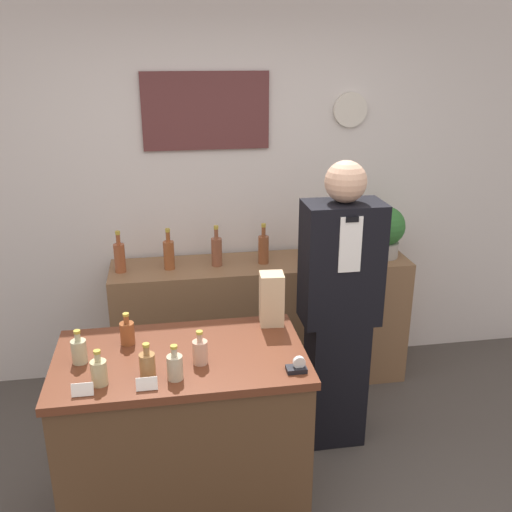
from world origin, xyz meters
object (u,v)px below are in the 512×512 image
(potted_plant, at_px, (385,230))
(shopkeeper, at_px, (339,310))
(tape_dispenser, at_px, (297,367))
(paper_bag, at_px, (272,299))

(potted_plant, bearing_deg, shopkeeper, -127.29)
(shopkeeper, distance_m, potted_plant, 0.92)
(tape_dispenser, bearing_deg, shopkeeper, 59.54)
(shopkeeper, height_order, potted_plant, shopkeeper)
(potted_plant, height_order, tape_dispenser, potted_plant)
(shopkeeper, bearing_deg, paper_bag, -153.24)
(potted_plant, height_order, paper_bag, potted_plant)
(potted_plant, distance_m, tape_dispenser, 1.71)
(shopkeeper, distance_m, paper_bag, 0.53)
(shopkeeper, relative_size, tape_dispenser, 19.23)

